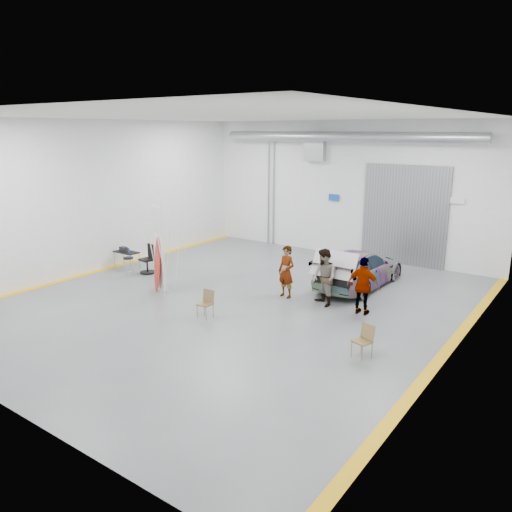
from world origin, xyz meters
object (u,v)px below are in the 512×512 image
Objects in this scene: person_b at (324,278)px; shop_stool at (129,267)px; sedan_car at (359,268)px; folding_chair_near at (205,309)px; folding_chair_far at (362,348)px; person_a at (286,272)px; surfboard_display at (160,256)px; work_table at (126,251)px; office_chair at (148,261)px; person_c at (363,286)px.

person_b is 2.43× the size of shop_stool.
folding_chair_near is (-2.48, -5.69, -0.40)m from sedan_car.
sedan_car is at bearing 134.14° from folding_chair_far.
person_a is 5.05m from folding_chair_far.
person_a reaches higher than folding_chair_near.
person_a is (-1.51, -2.60, 0.23)m from sedan_car.
person_a is at bearing -147.14° from person_b.
folding_chair_far is at bearing -14.68° from person_b.
surfboard_display is 3.26m from folding_chair_near.
person_b is at bearing 11.06° from shop_stool.
shop_stool is 0.71× the size of work_table.
sedan_car is 5.92× the size of shop_stool.
work_table is 1.36m from office_chair.
office_chair is (-8.90, -0.70, -0.42)m from person_c.
person_a is 7.46m from work_table.
folding_chair_far is 10.41m from office_chair.
person_a is at bearing -3.31° from person_c.
person_c reaches higher than folding_chair_far.
sedan_car is 8.28m from office_chair.
person_a is 6.14m from office_chair.
shop_stool is (-2.41, 0.62, -0.94)m from surfboard_display.
person_c is 3.23m from folding_chair_far.
work_table is (-10.24, -0.71, -0.22)m from person_c.
surfboard_display reaches higher than sedan_car.
folding_chair_near is (-2.41, -3.09, -0.68)m from person_b.
sedan_car is at bearing 63.82° from folding_chair_near.
person_c is 4.93m from folding_chair_near.
person_c is at bearing 118.12° from sedan_car.
sedan_car is 6.22m from folding_chair_near.
folding_chair_near is 5.65m from office_chair.
office_chair is at bearing -173.20° from folding_chair_far.
sedan_car is 4.05× the size of office_chair.
surfboard_display reaches higher than person_c.
folding_chair_near is (2.93, -0.96, -1.06)m from surfboard_display.
person_a reaches higher than work_table.
surfboard_display is at bearing -14.32° from shop_stool.
person_b is 3.98m from folding_chair_far.
surfboard_display is at bearing -24.02° from office_chair.
surfboard_display is 3.86m from work_table.
surfboard_display is at bearing -21.89° from work_table.
sedan_car is at bearing 63.37° from surfboard_display.
folding_chair_near reaches higher than shop_stool.
shop_stool is at bearing -172.18° from surfboard_display.
surfboard_display is at bearing -166.50° from folding_chair_far.
office_chair is at bearing -141.82° from person_b.
person_a is 0.55× the size of surfboard_display.
person_b is 7.57m from office_chair.
person_b is 2.17× the size of folding_chair_far.
person_c is 1.66× the size of work_table.
folding_chair_far is (1.27, -2.89, -0.64)m from person_c.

